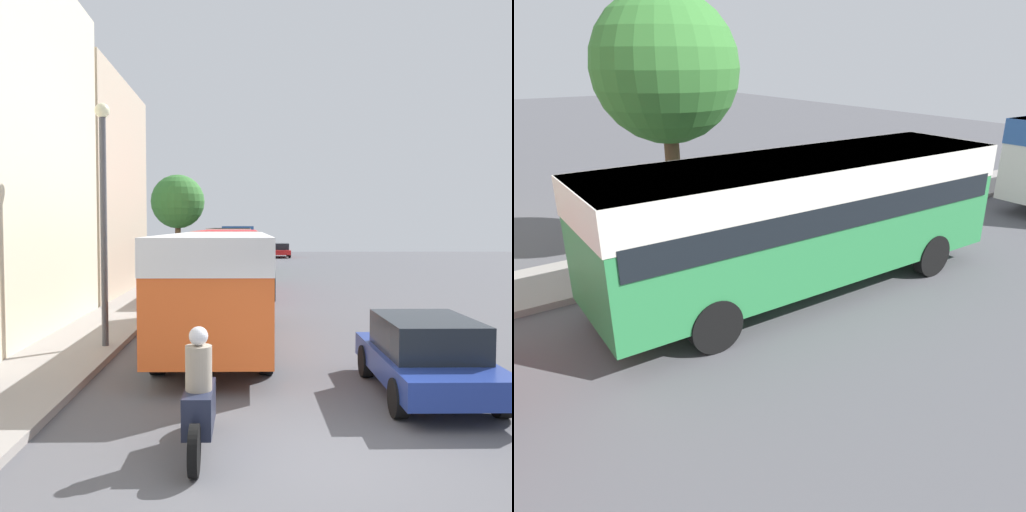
# 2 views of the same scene
# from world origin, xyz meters

# --- Properties ---
(ground_plane) EXTENTS (120.00, 120.00, 0.00)m
(ground_plane) POSITION_xyz_m (0.00, 0.00, 0.00)
(ground_plane) COLOR #515156
(building_far_terrace) EXTENTS (6.14, 9.76, 9.41)m
(building_far_terrace) POSITION_xyz_m (-9.27, 18.14, 4.70)
(building_far_terrace) COLOR #BCAD93
(building_far_terrace) RESTS_ON ground_plane
(bus_lead) EXTENTS (2.50, 9.36, 2.87)m
(bus_lead) POSITION_xyz_m (-1.61, 7.24, 1.87)
(bus_lead) COLOR #EA5B23
(bus_lead) RESTS_ON ground_plane
(bus_following) EXTENTS (2.62, 9.67, 2.87)m
(bus_following) POSITION_xyz_m (-1.73, 18.60, 1.87)
(bus_following) COLOR red
(bus_following) RESTS_ON ground_plane
(bus_third_in_line) EXTENTS (2.66, 9.36, 2.91)m
(bus_third_in_line) POSITION_xyz_m (-1.94, 30.02, 1.90)
(bus_third_in_line) COLOR #2D8447
(bus_third_in_line) RESTS_ON ground_plane
(bus_rear) EXTENTS (2.62, 10.84, 3.04)m
(bus_rear) POSITION_xyz_m (-1.61, 44.07, 1.98)
(bus_rear) COLOR silver
(bus_rear) RESTS_ON ground_plane
(motorcycle_behind_lead) EXTENTS (0.38, 2.24, 1.73)m
(motorcycle_behind_lead) POSITION_xyz_m (-1.54, 0.27, 0.68)
(motorcycle_behind_lead) COLOR #1E2338
(motorcycle_behind_lead) RESTS_ON ground_plane
(car_crossing) EXTENTS (1.88, 4.01, 1.41)m
(car_crossing) POSITION_xyz_m (2.36, 2.83, 0.74)
(car_crossing) COLOR navy
(car_crossing) RESTS_ON ground_plane
(car_far_curb) EXTENTS (1.88, 4.53, 1.37)m
(car_far_curb) POSITION_xyz_m (2.38, 48.33, 0.73)
(car_far_curb) COLOR red
(car_far_curb) RESTS_ON ground_plane
(pedestrian_near_curb) EXTENTS (0.42, 0.42, 1.59)m
(pedestrian_near_curb) POSITION_xyz_m (-4.67, 37.79, 0.95)
(pedestrian_near_curb) COLOR #232838
(pedestrian_near_curb) RESTS_ON sidewalk
(street_tree) EXTENTS (3.36, 3.36, 6.12)m
(street_tree) POSITION_xyz_m (-5.21, 28.50, 4.56)
(street_tree) COLOR brown
(street_tree) RESTS_ON sidewalk
(lamp_post) EXTENTS (0.36, 0.36, 5.86)m
(lamp_post) POSITION_xyz_m (-4.35, 6.49, 3.64)
(lamp_post) COLOR #47474C
(lamp_post) RESTS_ON sidewalk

